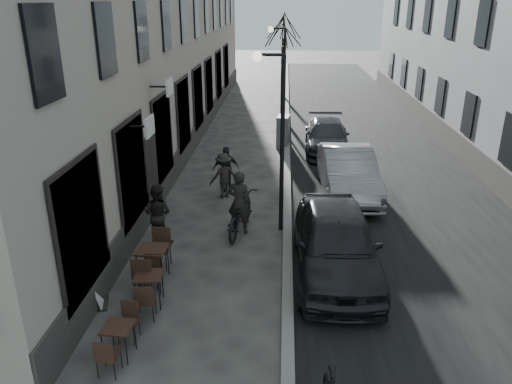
# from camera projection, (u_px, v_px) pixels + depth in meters

# --- Properties ---
(ground) EXTENTS (120.00, 120.00, 0.00)m
(ground) POSITION_uv_depth(u_px,v_px,m) (277.00, 371.00, 9.13)
(ground) COLOR #3A3835
(ground) RESTS_ON ground
(road) EXTENTS (7.30, 60.00, 0.00)m
(road) POSITION_uv_depth(u_px,v_px,m) (364.00, 141.00, 23.81)
(road) COLOR black
(road) RESTS_ON ground
(kerb) EXTENTS (0.25, 60.00, 0.12)m
(kerb) POSITION_uv_depth(u_px,v_px,m) (287.00, 139.00, 23.98)
(kerb) COLOR gray
(kerb) RESTS_ON ground
(streetlamp_near) EXTENTS (0.90, 0.28, 5.09)m
(streetlamp_near) POSITION_uv_depth(u_px,v_px,m) (276.00, 124.00, 13.57)
(streetlamp_near) COLOR black
(streetlamp_near) RESTS_ON ground
(streetlamp_far) EXTENTS (0.90, 0.28, 5.09)m
(streetlamp_far) POSITION_uv_depth(u_px,v_px,m) (281.00, 67.00, 24.73)
(streetlamp_far) COLOR black
(streetlamp_far) RESTS_ON ground
(tree_near) EXTENTS (2.40, 2.40, 5.70)m
(tree_near) POSITION_uv_depth(u_px,v_px,m) (283.00, 32.00, 26.97)
(tree_near) COLOR black
(tree_near) RESTS_ON ground
(tree_far) EXTENTS (2.40, 2.40, 5.70)m
(tree_far) POSITION_uv_depth(u_px,v_px,m) (284.00, 26.00, 32.55)
(tree_far) COLOR black
(tree_far) RESTS_ON ground
(bistro_set_a) EXTENTS (0.58, 1.36, 0.79)m
(bistro_set_a) POSITION_uv_depth(u_px,v_px,m) (119.00, 338.00, 9.37)
(bistro_set_a) COLOR #301E15
(bistro_set_a) RESTS_ON ground
(bistro_set_b) EXTENTS (0.66, 1.51, 0.88)m
(bistro_set_b) POSITION_uv_depth(u_px,v_px,m) (149.00, 286.00, 10.97)
(bistro_set_b) COLOR #301E15
(bistro_set_b) RESTS_ON ground
(bistro_set_c) EXTENTS (0.72, 1.72, 1.01)m
(bistro_set_c) POSITION_uv_depth(u_px,v_px,m) (153.00, 261.00, 11.89)
(bistro_set_c) COLOR #301E15
(bistro_set_c) RESTS_ON ground
(sign_board) EXTENTS (0.49, 0.66, 1.04)m
(sign_board) POSITION_uv_depth(u_px,v_px,m) (97.00, 288.00, 10.96)
(sign_board) COLOR black
(sign_board) RESTS_ON ground
(utility_cabinet) EXTENTS (0.63, 1.00, 1.40)m
(utility_cabinet) POSITION_uv_depth(u_px,v_px,m) (283.00, 131.00, 22.74)
(utility_cabinet) COLOR slate
(utility_cabinet) RESTS_ON ground
(bicycle) EXTENTS (1.13, 2.29, 1.15)m
(bicycle) POSITION_uv_depth(u_px,v_px,m) (239.00, 214.00, 14.34)
(bicycle) COLOR black
(bicycle) RESTS_ON ground
(cyclist_rider) EXTENTS (0.75, 0.56, 1.88)m
(cyclist_rider) POSITION_uv_depth(u_px,v_px,m) (239.00, 202.00, 14.21)
(cyclist_rider) COLOR black
(cyclist_rider) RESTS_ON ground
(pedestrian_near) EXTENTS (0.96, 0.83, 1.70)m
(pedestrian_near) POSITION_uv_depth(u_px,v_px,m) (158.00, 214.00, 13.65)
(pedestrian_near) COLOR black
(pedestrian_near) RESTS_ON ground
(pedestrian_mid) EXTENTS (1.16, 1.02, 1.56)m
(pedestrian_mid) POSITION_uv_depth(u_px,v_px,m) (224.00, 176.00, 16.83)
(pedestrian_mid) COLOR #262321
(pedestrian_mid) RESTS_ON ground
(pedestrian_far) EXTENTS (1.01, 0.66, 1.60)m
(pedestrian_far) POSITION_uv_depth(u_px,v_px,m) (226.00, 169.00, 17.42)
(pedestrian_far) COLOR black
(pedestrian_far) RESTS_ON ground
(car_near) EXTENTS (2.01, 4.93, 1.67)m
(car_near) POSITION_uv_depth(u_px,v_px,m) (336.00, 242.00, 12.09)
(car_near) COLOR black
(car_near) RESTS_ON ground
(car_mid) EXTENTS (1.85, 4.89, 1.59)m
(car_mid) POSITION_uv_depth(u_px,v_px,m) (348.00, 173.00, 17.06)
(car_mid) COLOR gray
(car_mid) RESTS_ON ground
(car_far) EXTENTS (2.03, 4.69, 1.34)m
(car_far) POSITION_uv_depth(u_px,v_px,m) (327.00, 136.00, 21.99)
(car_far) COLOR #32353B
(car_far) RESTS_ON ground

